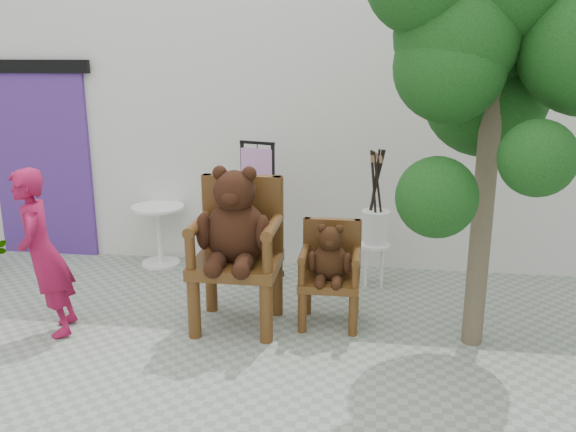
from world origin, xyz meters
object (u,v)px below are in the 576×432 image
object	(u,v)px
chair_small	(330,264)
person	(43,254)
display_stand	(258,227)
tree	(494,51)
stool_bucket	(375,227)
cafe_table	(159,228)
chair_big	(237,234)

from	to	relation	value
chair_small	person	bearing A→B (deg)	-167.12
display_stand	tree	size ratio (longest dim) A/B	0.43
stool_bucket	tree	xyz separation A→B (m)	(0.83, -1.23, 1.78)
chair_small	person	xyz separation A→B (m)	(-2.44, -0.56, 0.17)
cafe_table	stool_bucket	bearing A→B (deg)	-6.74
display_stand	chair_small	bearing A→B (deg)	-33.40
person	tree	bearing A→B (deg)	75.62
tree	person	bearing A→B (deg)	-174.83
person	stool_bucket	xyz separation A→B (m)	(2.84, 1.56, -0.10)
stool_bucket	display_stand	bearing A→B (deg)	179.73
person	tree	world-z (taller)	tree
chair_small	display_stand	size ratio (longest dim) A/B	0.63
person	chair_small	bearing A→B (deg)	83.32
chair_small	cafe_table	distance (m)	2.45
person	chair_big	bearing A→B (deg)	84.94
chair_small	tree	distance (m)	2.23
chair_big	person	size ratio (longest dim) A/B	1.00
chair_small	display_stand	bearing A→B (deg)	130.22
stool_bucket	person	bearing A→B (deg)	-151.17
person	display_stand	distance (m)	2.23
chair_big	stool_bucket	xyz separation A→B (m)	(1.22, 1.14, -0.22)
display_stand	chair_big	bearing A→B (deg)	-72.22
chair_small	person	world-z (taller)	person
stool_bucket	tree	distance (m)	2.32
cafe_table	display_stand	bearing A→B (deg)	-13.20
chair_big	stool_bucket	size ratio (longest dim) A/B	1.02
chair_small	cafe_table	size ratio (longest dim) A/B	1.35
chair_big	display_stand	distance (m)	1.18
chair_big	chair_small	bearing A→B (deg)	9.67
tree	chair_big	bearing A→B (deg)	177.62
person	tree	distance (m)	4.05
person	tree	xyz separation A→B (m)	(3.66, 0.33, 1.68)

